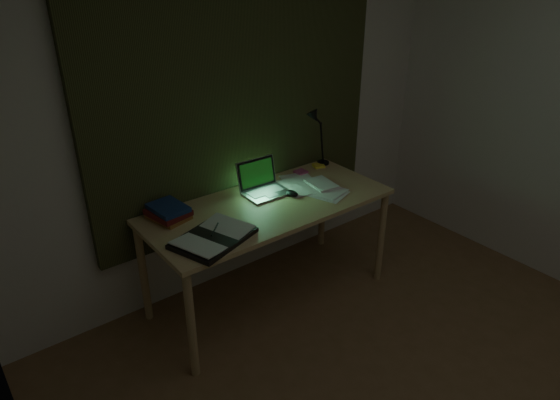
{
  "coord_description": "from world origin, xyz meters",
  "views": [
    {
      "loc": [
        -1.79,
        -0.76,
        2.22
      ],
      "look_at": [
        -0.08,
        1.44,
        0.82
      ],
      "focal_mm": 32.0,
      "sensor_mm": 36.0,
      "label": 1
    }
  ],
  "objects_px": {
    "laptop": "(267,180)",
    "loose_papers": "(314,185)",
    "book_stack": "(169,211)",
    "desk": "(269,252)",
    "desk_lamp": "(324,133)",
    "open_textbook": "(213,237)"
  },
  "relations": [
    {
      "from": "book_stack",
      "to": "laptop",
      "type": "bearing_deg",
      "value": -8.21
    },
    {
      "from": "laptop",
      "to": "book_stack",
      "type": "distance_m",
      "value": 0.68
    },
    {
      "from": "loose_papers",
      "to": "desk_lamp",
      "type": "distance_m",
      "value": 0.48
    },
    {
      "from": "open_textbook",
      "to": "desk_lamp",
      "type": "height_order",
      "value": "desk_lamp"
    },
    {
      "from": "open_textbook",
      "to": "desk_lamp",
      "type": "distance_m",
      "value": 1.36
    },
    {
      "from": "desk",
      "to": "loose_papers",
      "type": "distance_m",
      "value": 0.56
    },
    {
      "from": "book_stack",
      "to": "desk_lamp",
      "type": "distance_m",
      "value": 1.35
    },
    {
      "from": "open_textbook",
      "to": "book_stack",
      "type": "xyz_separation_m",
      "value": [
        -0.08,
        0.39,
        0.03
      ]
    },
    {
      "from": "open_textbook",
      "to": "loose_papers",
      "type": "xyz_separation_m",
      "value": [
        0.93,
        0.19,
        -0.01
      ]
    },
    {
      "from": "book_stack",
      "to": "loose_papers",
      "type": "xyz_separation_m",
      "value": [
        1.01,
        -0.2,
        -0.04
      ]
    },
    {
      "from": "laptop",
      "to": "open_textbook",
      "type": "xyz_separation_m",
      "value": [
        -0.6,
        -0.29,
        -0.09
      ]
    },
    {
      "from": "desk",
      "to": "book_stack",
      "type": "relative_size",
      "value": 6.81
    },
    {
      "from": "book_stack",
      "to": "desk",
      "type": "bearing_deg",
      "value": -19.96
    },
    {
      "from": "book_stack",
      "to": "desk_lamp",
      "type": "relative_size",
      "value": 0.49
    },
    {
      "from": "desk_lamp",
      "to": "open_textbook",
      "type": "bearing_deg",
      "value": -160.51
    },
    {
      "from": "desk",
      "to": "loose_papers",
      "type": "relative_size",
      "value": 4.36
    },
    {
      "from": "desk",
      "to": "desk_lamp",
      "type": "bearing_deg",
      "value": 21.25
    },
    {
      "from": "desk",
      "to": "book_stack",
      "type": "height_order",
      "value": "book_stack"
    },
    {
      "from": "desk_lamp",
      "to": "book_stack",
      "type": "bearing_deg",
      "value": -177.64
    },
    {
      "from": "laptop",
      "to": "desk",
      "type": "bearing_deg",
      "value": -120.77
    },
    {
      "from": "open_textbook",
      "to": "loose_papers",
      "type": "bearing_deg",
      "value": -7.05
    },
    {
      "from": "laptop",
      "to": "loose_papers",
      "type": "xyz_separation_m",
      "value": [
        0.33,
        -0.1,
        -0.1
      ]
    }
  ]
}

